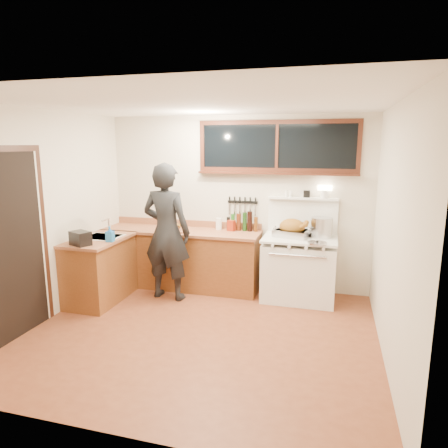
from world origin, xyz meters
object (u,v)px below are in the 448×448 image
(man, at_px, (167,232))
(vintage_stove, at_px, (299,267))
(roast_turkey, at_px, (292,229))
(cutting_board, at_px, (174,228))

(man, bearing_deg, vintage_stove, 14.01)
(man, bearing_deg, roast_turkey, 15.67)
(man, relative_size, roast_turkey, 3.60)
(man, xyz_separation_m, cutting_board, (-0.03, 0.35, -0.02))
(man, xyz_separation_m, roast_turkey, (1.70, 0.48, 0.04))
(cutting_board, relative_size, roast_turkey, 0.76)
(cutting_board, height_order, roast_turkey, roast_turkey)
(vintage_stove, relative_size, cutting_board, 3.95)
(vintage_stove, xyz_separation_m, roast_turkey, (-0.11, 0.02, 0.53))
(vintage_stove, height_order, roast_turkey, vintage_stove)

